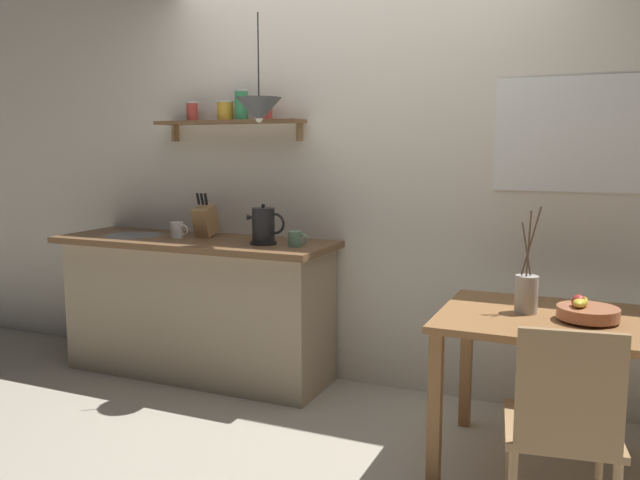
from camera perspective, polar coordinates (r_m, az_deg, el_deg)
ground_plane at (r=3.71m, az=-0.14°, el=-15.27°), size 14.00×14.00×0.00m
back_wall at (r=3.95m, az=6.43°, el=6.27°), size 6.80×0.11×2.70m
kitchen_counter at (r=4.30m, az=-10.74°, el=-5.72°), size 1.83×0.63×0.90m
wall_shelf at (r=4.23m, az=-7.86°, el=10.75°), size 1.03×0.20×0.32m
dining_table at (r=3.12m, az=19.99°, el=-8.29°), size 1.02×0.79×0.73m
dining_chair_near at (r=2.56m, az=20.59°, el=-14.97°), size 0.46×0.48×0.87m
fruit_bowl at (r=3.05m, az=22.38°, el=-5.83°), size 0.26×0.26×0.12m
twig_vase at (r=3.10m, az=17.67°, el=-4.45°), size 0.10×0.10×0.49m
electric_kettle at (r=3.88m, az=-4.94°, el=1.21°), size 0.25×0.16×0.24m
knife_block at (r=4.25m, az=-10.02°, el=1.74°), size 0.10×0.19×0.29m
coffee_mug_by_sink at (r=4.25m, az=-12.41°, el=0.86°), size 0.13×0.08×0.10m
coffee_mug_spare at (r=3.78m, az=-2.15°, el=0.08°), size 0.12×0.08×0.09m
pendant_lamp at (r=3.79m, az=-5.38°, el=11.31°), size 0.26×0.26×0.61m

